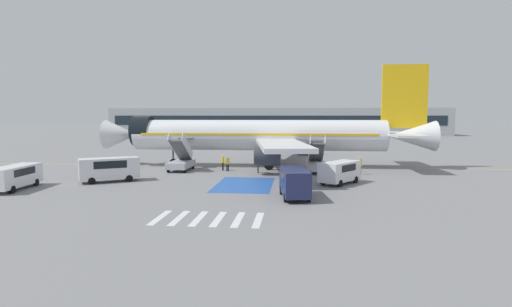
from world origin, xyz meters
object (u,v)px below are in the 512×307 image
ground_crew_0 (223,162)px  ground_crew_2 (360,165)px  airliner (264,135)px  service_van_0 (294,181)px  fuel_tanker (303,143)px  service_van_3 (109,168)px  terminal_building (275,122)px  service_van_2 (14,175)px  ground_crew_3 (258,164)px  boarding_stairs_aft (316,163)px  boarding_stairs_forward (181,161)px  ground_crew_1 (228,163)px  service_van_1 (340,171)px

ground_crew_0 → ground_crew_2: 15.14m
airliner → service_van_0: size_ratio=8.27×
fuel_tanker → service_van_3: (-18.64, -31.80, -0.29)m
terminal_building → service_van_2: bearing=-99.0°
service_van_2 → ground_crew_3: service_van_2 is taller
boarding_stairs_aft → ground_crew_0: 10.54m
boarding_stairs_forward → ground_crew_2: bearing=-4.0°
boarding_stairs_aft → service_van_3: 21.41m
terminal_building → boarding_stairs_forward: bearing=-93.8°
fuel_tanker → airliner: bearing=-112.7°
airliner → ground_crew_3: 6.27m
ground_crew_1 → service_van_3: bearing=20.6°
service_van_3 → terminal_building: (10.57, 99.81, 3.09)m
fuel_tanker → terminal_building: size_ratio=0.08×
service_van_0 → ground_crew_2: 14.61m
airliner → service_van_1: size_ratio=8.46×
service_van_0 → ground_crew_2: bearing=54.3°
service_van_2 → ground_crew_2: size_ratio=3.12×
airliner → ground_crew_3: bearing=177.8°
boarding_stairs_forward → ground_crew_0: boarding_stairs_forward is taller
service_van_1 → ground_crew_1: bearing=-176.4°
airliner → service_van_3: bearing=133.4°
service_van_3 → ground_crew_3: service_van_3 is taller
boarding_stairs_aft → service_van_3: (-19.68, -8.43, 0.33)m
fuel_tanker → ground_crew_0: bearing=-120.1°
terminal_building → service_van_3: bearing=-96.0°
service_van_0 → ground_crew_1: 16.03m
boarding_stairs_forward → ground_crew_3: (8.90, -1.13, -0.12)m
airliner → boarding_stairs_forward: (-9.10, -4.42, -2.81)m
terminal_building → airliner: bearing=-88.0°
service_van_0 → service_van_1: service_van_0 is taller
service_van_2 → ground_crew_0: service_van_2 is taller
ground_crew_0 → terminal_building: terminal_building is taller
fuel_tanker → boarding_stairs_aft: bearing=-95.1°
service_van_1 → terminal_building: 99.58m
service_van_3 → service_van_1: bearing=-120.1°
airliner → service_van_0: airliner is taller
service_van_1 → ground_crew_2: bearing=102.1°
ground_crew_1 → terminal_building: 91.58m
service_van_1 → terminal_building: terminal_building is taller
airliner → service_van_0: bearing=-168.6°
service_van_0 → ground_crew_2: (6.85, 12.90, -0.25)m
service_van_3 → ground_crew_0: service_van_3 is taller
airliner → ground_crew_0: airliner is taller
boarding_stairs_forward → fuel_tanker: (14.21, 23.39, 0.59)m
service_van_1 → fuel_tanker: bearing=131.4°
airliner → ground_crew_0: size_ratio=23.01×
boarding_stairs_aft → fuel_tanker: bearing=92.5°
service_van_1 → ground_crew_3: size_ratio=2.95×
service_van_0 → service_van_3: 18.28m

